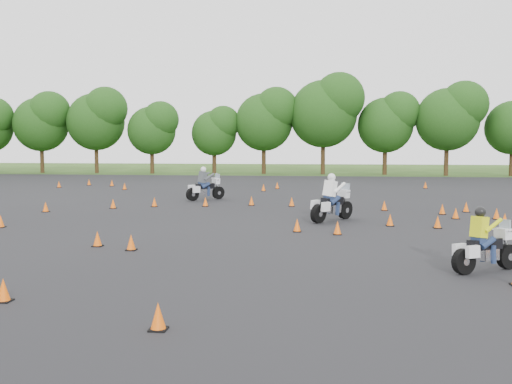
# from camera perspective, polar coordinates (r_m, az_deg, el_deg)

# --- Properties ---
(ground) EXTENTS (140.00, 140.00, 0.00)m
(ground) POSITION_cam_1_polar(r_m,az_deg,el_deg) (19.45, -1.37, -4.52)
(ground) COLOR #2D5119
(ground) RESTS_ON ground
(asphalt_pad) EXTENTS (62.00, 62.00, 0.00)m
(asphalt_pad) POSITION_cam_1_polar(r_m,az_deg,el_deg) (25.34, 0.52, -2.31)
(asphalt_pad) COLOR black
(asphalt_pad) RESTS_ON ground
(treeline) EXTENTS (87.03, 32.03, 10.84)m
(treeline) POSITION_cam_1_polar(r_m,az_deg,el_deg) (54.15, 5.45, 6.42)
(treeline) COLOR #1B4112
(treeline) RESTS_ON ground
(traffic_cones) EXTENTS (36.51, 32.57, 0.45)m
(traffic_cones) POSITION_cam_1_polar(r_m,az_deg,el_deg) (25.16, -0.62, -1.85)
(traffic_cones) COLOR #FF600A
(traffic_cones) RESTS_ON asphalt_pad
(rider_grey) EXTENTS (2.27, 2.24, 1.88)m
(rider_grey) POSITION_cam_1_polar(r_m,az_deg,el_deg) (32.13, -5.10, 0.87)
(rider_grey) COLOR #43474B
(rider_grey) RESTS_ON ground
(rider_yellow) EXTENTS (2.13, 1.63, 1.62)m
(rider_yellow) POSITION_cam_1_polar(r_m,az_deg,el_deg) (15.20, 22.14, -4.41)
(rider_yellow) COLOR #C6CF12
(rider_yellow) RESTS_ON ground
(rider_white) EXTENTS (2.19, 2.48, 1.96)m
(rider_white) POSITION_cam_1_polar(r_m,az_deg,el_deg) (23.48, 7.58, -0.51)
(rider_white) COLOR white
(rider_white) RESTS_ON ground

